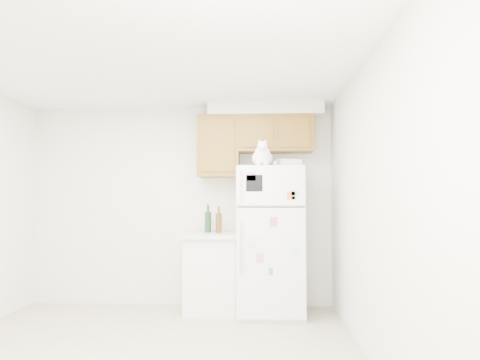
# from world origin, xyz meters

# --- Properties ---
(room_shell) EXTENTS (3.84, 4.04, 2.52)m
(room_shell) POSITION_xyz_m (0.12, 0.24, 1.67)
(room_shell) COLOR silver
(room_shell) RESTS_ON ground_plane
(refrigerator) EXTENTS (0.76, 0.78, 1.70)m
(refrigerator) POSITION_xyz_m (1.12, 1.61, 0.85)
(refrigerator) COLOR white
(refrigerator) RESTS_ON ground_plane
(base_counter) EXTENTS (0.64, 0.64, 0.92)m
(base_counter) POSITION_xyz_m (0.43, 1.68, 0.46)
(base_counter) COLOR white
(base_counter) RESTS_ON ground_plane
(cat) EXTENTS (0.29, 0.42, 0.30)m
(cat) POSITION_xyz_m (1.04, 1.43, 1.81)
(cat) COLOR white
(cat) RESTS_ON refrigerator
(storage_box_back) EXTENTS (0.22, 0.19, 0.10)m
(storage_box_back) POSITION_xyz_m (1.30, 1.67, 1.75)
(storage_box_back) COLOR white
(storage_box_back) RESTS_ON refrigerator
(storage_box_front) EXTENTS (0.18, 0.16, 0.09)m
(storage_box_front) POSITION_xyz_m (1.40, 1.59, 1.74)
(storage_box_front) COLOR white
(storage_box_front) RESTS_ON refrigerator
(bottle_green) EXTENTS (0.08, 0.08, 0.34)m
(bottle_green) POSITION_xyz_m (0.37, 1.82, 1.09)
(bottle_green) COLOR #19381E
(bottle_green) RESTS_ON base_counter
(bottle_amber) EXTENTS (0.08, 0.08, 0.32)m
(bottle_amber) POSITION_xyz_m (0.50, 1.79, 1.08)
(bottle_amber) COLOR #593814
(bottle_amber) RESTS_ON base_counter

